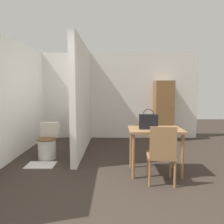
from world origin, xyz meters
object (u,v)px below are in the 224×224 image
at_px(wooden_cabinet, 163,111).
at_px(handbag, 148,121).
at_px(toilet, 48,143).
at_px(dining_table, 155,135).
at_px(wooden_chair, 162,153).

bearing_deg(wooden_cabinet, handbag, -108.29).
relative_size(toilet, wooden_cabinet, 0.43).
xyz_separation_m(dining_table, wooden_cabinet, (0.70, 2.48, 0.18)).
height_order(dining_table, wooden_chair, wooden_chair).
xyz_separation_m(wooden_chair, wooden_cabinet, (0.68, 2.92, 0.35)).
height_order(toilet, handbag, handbag).
distance_m(dining_table, wooden_cabinet, 2.58).
bearing_deg(toilet, dining_table, -21.66).
distance_m(wooden_chair, wooden_cabinet, 3.02).
distance_m(wooden_chair, handbag, 0.62).
height_order(wooden_chair, toilet, wooden_chair).
height_order(toilet, wooden_cabinet, wooden_cabinet).
xyz_separation_m(dining_table, wooden_chair, (0.02, -0.45, -0.17)).
relative_size(dining_table, wooden_cabinet, 0.54).
bearing_deg(wooden_chair, toilet, 153.47).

